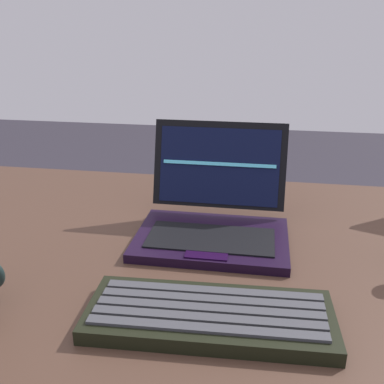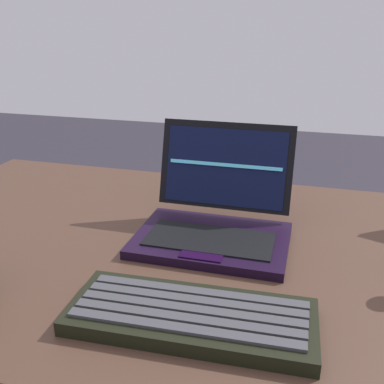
% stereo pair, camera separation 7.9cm
% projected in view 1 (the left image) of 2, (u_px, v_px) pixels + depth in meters
% --- Properties ---
extents(desk, '(1.42, 0.75, 0.71)m').
position_uv_depth(desk, '(223.00, 305.00, 0.85)').
color(desk, '#402A20').
rests_on(desk, ground).
extents(laptop_front, '(0.28, 0.25, 0.20)m').
position_uv_depth(laptop_front, '(214.00, 216.00, 0.84)').
color(laptop_front, black).
rests_on(laptop_front, desk).
extents(external_keyboard, '(0.34, 0.15, 0.03)m').
position_uv_depth(external_keyboard, '(208.00, 315.00, 0.60)').
color(external_keyboard, black).
rests_on(external_keyboard, desk).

